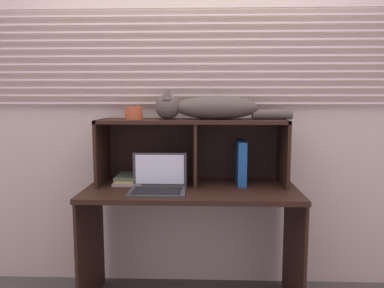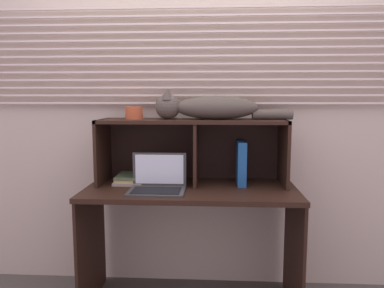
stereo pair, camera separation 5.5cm
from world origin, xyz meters
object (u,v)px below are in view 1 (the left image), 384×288
object	(u,v)px
binder_upright	(241,162)
small_basket	(134,113)
book_stack	(131,179)
laptop	(158,183)
cat	(208,107)

from	to	relation	value
binder_upright	small_basket	world-z (taller)	small_basket
book_stack	small_basket	xyz separation A→B (m)	(0.02, 0.00, 0.43)
binder_upright	small_basket	bearing A→B (deg)	180.00
laptop	book_stack	xyz separation A→B (m)	(-0.20, 0.19, -0.02)
book_stack	cat	bearing A→B (deg)	0.39
binder_upright	small_basket	distance (m)	0.76
small_basket	binder_upright	bearing A→B (deg)	0.00
laptop	book_stack	size ratio (longest dim) A/B	1.42
laptop	book_stack	bearing A→B (deg)	136.64
binder_upright	book_stack	distance (m)	0.73
book_stack	small_basket	distance (m)	0.43
cat	book_stack	xyz separation A→B (m)	(-0.50, -0.00, -0.47)
laptop	small_basket	distance (m)	0.49
laptop	cat	bearing A→B (deg)	33.26
laptop	binder_upright	bearing A→B (deg)	20.72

